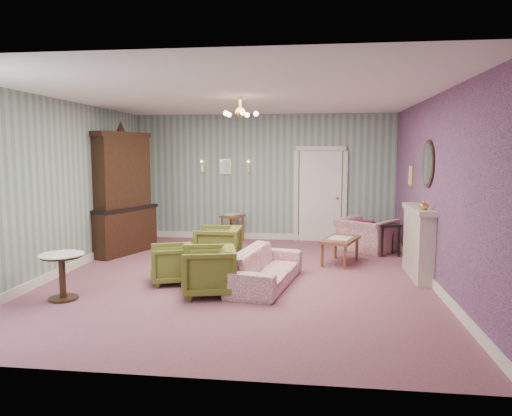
# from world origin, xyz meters

# --- Properties ---
(floor) EXTENTS (7.00, 7.00, 0.00)m
(floor) POSITION_xyz_m (0.00, 0.00, 0.00)
(floor) COLOR #8D5262
(floor) RESTS_ON ground
(ceiling) EXTENTS (7.00, 7.00, 0.00)m
(ceiling) POSITION_xyz_m (0.00, 0.00, 2.90)
(ceiling) COLOR white
(ceiling) RESTS_ON ground
(wall_back) EXTENTS (6.00, 0.00, 6.00)m
(wall_back) POSITION_xyz_m (0.00, 3.50, 1.45)
(wall_back) COLOR slate
(wall_back) RESTS_ON ground
(wall_front) EXTENTS (6.00, 0.00, 6.00)m
(wall_front) POSITION_xyz_m (0.00, -3.50, 1.45)
(wall_front) COLOR slate
(wall_front) RESTS_ON ground
(wall_left) EXTENTS (0.00, 7.00, 7.00)m
(wall_left) POSITION_xyz_m (-3.00, 0.00, 1.45)
(wall_left) COLOR slate
(wall_left) RESTS_ON ground
(wall_right) EXTENTS (0.00, 7.00, 7.00)m
(wall_right) POSITION_xyz_m (3.00, 0.00, 1.45)
(wall_right) COLOR slate
(wall_right) RESTS_ON ground
(wall_right_floral) EXTENTS (0.00, 7.00, 7.00)m
(wall_right_floral) POSITION_xyz_m (2.98, 0.00, 1.45)
(wall_right_floral) COLOR #B3598C
(wall_right_floral) RESTS_ON ground
(door) EXTENTS (1.12, 0.12, 2.16)m
(door) POSITION_xyz_m (1.30, 3.46, 1.08)
(door) COLOR white
(door) RESTS_ON floor
(olive_chair_a) EXTENTS (0.85, 0.88, 0.76)m
(olive_chair_a) POSITION_xyz_m (-0.31, -0.98, 0.38)
(olive_chair_a) COLOR brown
(olive_chair_a) RESTS_ON floor
(olive_chair_b) EXTENTS (0.78, 0.81, 0.66)m
(olive_chair_b) POSITION_xyz_m (-1.02, -0.43, 0.33)
(olive_chair_b) COLOR brown
(olive_chair_b) RESTS_ON floor
(olive_chair_c) EXTENTS (0.73, 0.77, 0.78)m
(olive_chair_c) POSITION_xyz_m (-0.53, 0.79, 0.39)
(olive_chair_c) COLOR brown
(olive_chair_c) RESTS_ON floor
(sofa_chintz) EXTENTS (0.88, 1.97, 0.74)m
(sofa_chintz) POSITION_xyz_m (0.45, -0.37, 0.37)
(sofa_chintz) COLOR #9F405F
(sofa_chintz) RESTS_ON floor
(wingback_chair) EXTENTS (1.24, 1.18, 0.91)m
(wingback_chair) POSITION_xyz_m (2.23, 2.37, 0.46)
(wingback_chair) COLOR #9F405F
(wingback_chair) RESTS_ON floor
(dresser) EXTENTS (1.04, 1.64, 2.58)m
(dresser) POSITION_xyz_m (-2.65, 1.60, 1.29)
(dresser) COLOR black
(dresser) RESTS_ON floor
(fireplace) EXTENTS (0.30, 1.40, 1.16)m
(fireplace) POSITION_xyz_m (2.86, 0.40, 0.58)
(fireplace) COLOR beige
(fireplace) RESTS_ON floor
(mantel_vase) EXTENTS (0.15, 0.15, 0.15)m
(mantel_vase) POSITION_xyz_m (2.84, 0.00, 1.23)
(mantel_vase) COLOR gold
(mantel_vase) RESTS_ON fireplace
(oval_mirror) EXTENTS (0.04, 0.76, 0.84)m
(oval_mirror) POSITION_xyz_m (2.96, 0.40, 1.85)
(oval_mirror) COLOR white
(oval_mirror) RESTS_ON wall_right
(framed_print) EXTENTS (0.04, 0.34, 0.42)m
(framed_print) POSITION_xyz_m (2.97, 1.75, 1.60)
(framed_print) COLOR gold
(framed_print) RESTS_ON wall_right
(coffee_table) EXTENTS (0.80, 1.05, 0.48)m
(coffee_table) POSITION_xyz_m (1.65, 1.19, 0.24)
(coffee_table) COLOR brown
(coffee_table) RESTS_ON floor
(side_table_black) EXTENTS (0.51, 0.51, 0.63)m
(side_table_black) POSITION_xyz_m (2.62, 2.03, 0.32)
(side_table_black) COLOR black
(side_table_black) RESTS_ON floor
(pedestal_table) EXTENTS (0.65, 0.65, 0.65)m
(pedestal_table) POSITION_xyz_m (-2.27, -1.46, 0.33)
(pedestal_table) COLOR black
(pedestal_table) RESTS_ON floor
(nesting_table) EXTENTS (0.56, 0.62, 0.67)m
(nesting_table) POSITION_xyz_m (-0.67, 3.08, 0.33)
(nesting_table) COLOR brown
(nesting_table) RESTS_ON floor
(gilt_mirror_back) EXTENTS (0.28, 0.06, 0.36)m
(gilt_mirror_back) POSITION_xyz_m (-0.90, 3.46, 1.70)
(gilt_mirror_back) COLOR gold
(gilt_mirror_back) RESTS_ON wall_back
(sconce_left) EXTENTS (0.16, 0.12, 0.30)m
(sconce_left) POSITION_xyz_m (-1.45, 3.44, 1.70)
(sconce_left) COLOR gold
(sconce_left) RESTS_ON wall_back
(sconce_right) EXTENTS (0.16, 0.12, 0.30)m
(sconce_right) POSITION_xyz_m (-0.35, 3.44, 1.70)
(sconce_right) COLOR gold
(sconce_right) RESTS_ON wall_back
(chandelier) EXTENTS (0.56, 0.56, 0.36)m
(chandelier) POSITION_xyz_m (0.00, 0.00, 2.63)
(chandelier) COLOR gold
(chandelier) RESTS_ON ceiling
(burgundy_cushion) EXTENTS (0.41, 0.28, 0.39)m
(burgundy_cushion) POSITION_xyz_m (2.18, 2.22, 0.48)
(burgundy_cushion) COLOR maroon
(burgundy_cushion) RESTS_ON wingback_chair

